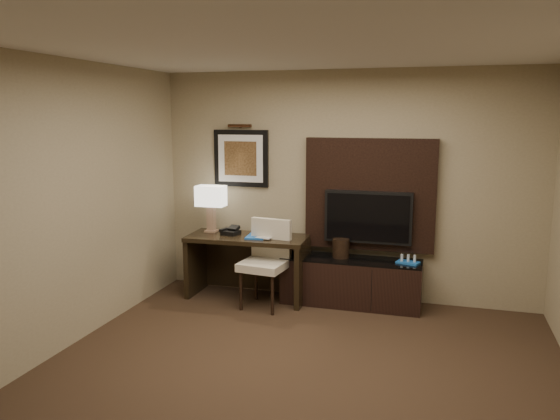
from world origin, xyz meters
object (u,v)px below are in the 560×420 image
at_px(table_lamp, 211,208).
at_px(desk, 248,267).
at_px(desk_phone, 231,231).
at_px(ice_bucket, 341,248).
at_px(credenza, 351,282).
at_px(desk_chair, 264,264).
at_px(water_bottle, 284,231).
at_px(tv, 368,217).
at_px(minibar_tray, 408,259).

bearing_deg(table_lamp, desk, -12.14).
xyz_separation_m(desk_phone, ice_bucket, (1.32, 0.12, -0.15)).
xyz_separation_m(credenza, desk_chair, (-0.94, -0.36, 0.23)).
xyz_separation_m(credenza, water_bottle, (-0.78, -0.09, 0.58)).
height_order(credenza, desk_phone, desk_phone).
bearing_deg(desk, desk_phone, 174.34).
distance_m(tv, ice_bucket, 0.48).
distance_m(desk, desk_phone, 0.48).
relative_size(desk, minibar_tray, 5.85).
xyz_separation_m(desk, water_bottle, (0.45, 0.01, 0.47)).
distance_m(desk_chair, minibar_tray, 1.62).
relative_size(desk_chair, table_lamp, 1.75).
relative_size(tv, ice_bucket, 4.56).
xyz_separation_m(desk, credenza, (1.23, 0.10, -0.11)).
bearing_deg(ice_bucket, desk_chair, -154.06).
bearing_deg(ice_bucket, table_lamp, -179.23).
xyz_separation_m(desk_phone, water_bottle, (0.67, 0.00, 0.04)).
bearing_deg(desk, credenza, 2.50).
distance_m(credenza, desk_chair, 1.04).
height_order(desk_chair, desk_phone, desk_chair).
relative_size(tv, desk_phone, 5.17).
xyz_separation_m(table_lamp, water_bottle, (0.96, -0.10, -0.20)).
height_order(desk_chair, water_bottle, desk_chair).
relative_size(desk_phone, ice_bucket, 0.88).
distance_m(desk_phone, ice_bucket, 1.33).
distance_m(desk, table_lamp, 0.85).
xyz_separation_m(tv, desk_chair, (-1.10, -0.50, -0.51)).
xyz_separation_m(ice_bucket, minibar_tray, (0.77, -0.04, -0.07)).
bearing_deg(desk_chair, ice_bucket, 32.82).
height_order(water_bottle, minibar_tray, water_bottle).
bearing_deg(water_bottle, minibar_tray, 3.08).
bearing_deg(tv, desk_chair, -155.41).
xyz_separation_m(credenza, desk_phone, (-1.45, -0.09, 0.54)).
distance_m(desk, desk_chair, 0.41).
height_order(credenza, desk_chair, desk_chair).
bearing_deg(ice_bucket, desk_phone, -174.91).
bearing_deg(tv, credenza, -138.75).
bearing_deg(ice_bucket, minibar_tray, -3.05).
bearing_deg(desk_phone, tv, 21.12).
bearing_deg(desk_chair, table_lamp, 161.79).
bearing_deg(minibar_tray, desk_phone, -177.89).
height_order(desk, desk_phone, desk_phone).
relative_size(desk_phone, minibar_tray, 0.79).
bearing_deg(tv, desk_phone, -171.98).
height_order(desk, tv, tv).
xyz_separation_m(table_lamp, ice_bucket, (1.61, 0.02, -0.39)).
relative_size(table_lamp, desk_phone, 3.00).
height_order(desk, water_bottle, water_bottle).
relative_size(desk, credenza, 0.89).
height_order(table_lamp, desk_phone, table_lamp).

